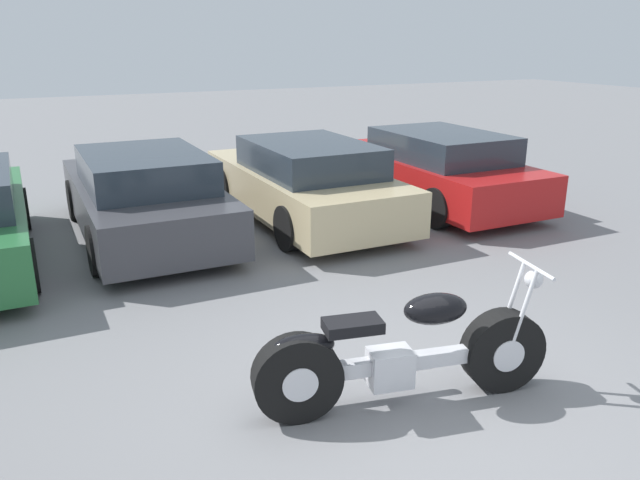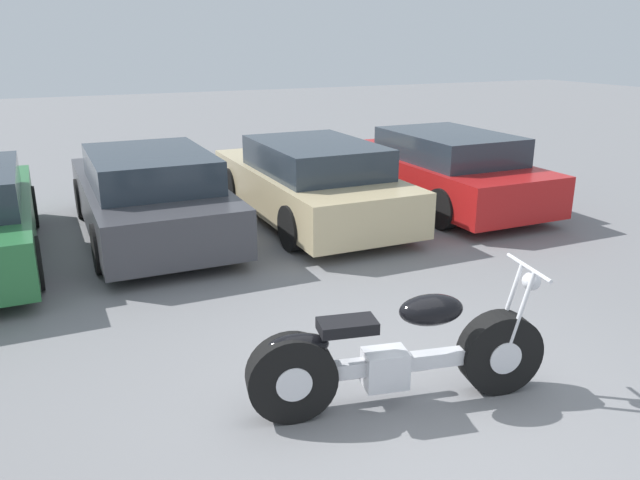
# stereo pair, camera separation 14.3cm
# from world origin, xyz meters

# --- Properties ---
(ground_plane) EXTENTS (60.00, 60.00, 0.00)m
(ground_plane) POSITION_xyz_m (0.00, 0.00, 0.00)
(ground_plane) COLOR slate
(motorcycle) EXTENTS (2.41, 0.88, 1.09)m
(motorcycle) POSITION_xyz_m (-0.17, 0.16, 0.42)
(motorcycle) COLOR black
(motorcycle) RESTS_ON ground_plane
(parked_car_dark_grey) EXTENTS (1.88, 4.43, 1.27)m
(parked_car_dark_grey) POSITION_xyz_m (-1.12, 5.49, 0.62)
(parked_car_dark_grey) COLOR #3D3D42
(parked_car_dark_grey) RESTS_ON ground_plane
(parked_car_champagne) EXTENTS (1.88, 4.43, 1.27)m
(parked_car_champagne) POSITION_xyz_m (1.35, 5.30, 0.62)
(parked_car_champagne) COLOR #C6B284
(parked_car_champagne) RESTS_ON ground_plane
(parked_car_red) EXTENTS (1.88, 4.43, 1.27)m
(parked_car_red) POSITION_xyz_m (3.81, 5.28, 0.62)
(parked_car_red) COLOR red
(parked_car_red) RESTS_ON ground_plane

